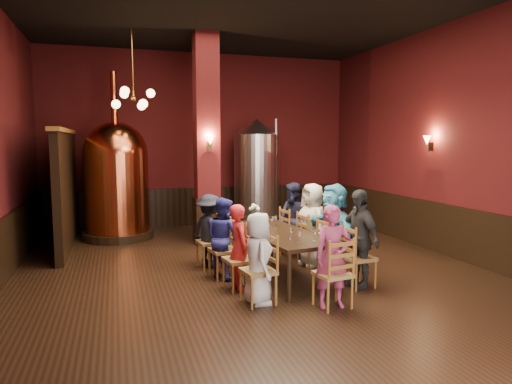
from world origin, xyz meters
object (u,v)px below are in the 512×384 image
object	(u,v)px
copper_kettle	(117,179)
rose_vase	(255,210)
dining_table	(279,235)
person_2	(223,238)
person_0	(258,258)
steel_vessel	(257,174)
person_1	(239,247)

from	to	relation	value
copper_kettle	rose_vase	bearing A→B (deg)	-50.10
dining_table	rose_vase	bearing A→B (deg)	88.29
person_2	copper_kettle	world-z (taller)	copper_kettle
dining_table	rose_vase	distance (m)	1.04
copper_kettle	person_2	bearing A→B (deg)	-66.01
dining_table	copper_kettle	xyz separation A→B (m)	(-2.52, 3.88, 0.69)
copper_kettle	rose_vase	distance (m)	3.78
person_0	person_2	distance (m)	1.33
copper_kettle	steel_vessel	xyz separation A→B (m)	(3.42, 0.27, 0.02)
dining_table	person_1	xyz separation A→B (m)	(-0.80, -0.44, -0.04)
steel_vessel	rose_vase	bearing A→B (deg)	-107.76
person_1	rose_vase	world-z (taller)	person_1
copper_kettle	steel_vessel	bearing A→B (deg)	4.47
person_2	steel_vessel	world-z (taller)	steel_vessel
person_2	dining_table	bearing A→B (deg)	-128.77
copper_kettle	steel_vessel	size ratio (longest dim) A/B	1.35
dining_table	copper_kettle	world-z (taller)	copper_kettle
person_2	rose_vase	size ratio (longest dim) A/B	3.92
copper_kettle	steel_vessel	distance (m)	3.43
person_0	copper_kettle	distance (m)	5.36
person_2	copper_kettle	size ratio (longest dim) A/B	0.35
person_0	rose_vase	bearing A→B (deg)	-11.76
dining_table	person_2	world-z (taller)	person_2
person_0	person_2	bearing A→B (deg)	11.98
person_0	rose_vase	distance (m)	2.21
steel_vessel	dining_table	bearing A→B (deg)	-102.29
person_2	steel_vessel	xyz separation A→B (m)	(1.79, 3.94, 0.73)
person_1	copper_kettle	world-z (taller)	copper_kettle
dining_table	steel_vessel	distance (m)	4.30
person_0	person_1	xyz separation A→B (m)	(-0.09, 0.66, 0.01)
copper_kettle	person_1	bearing A→B (deg)	-68.27
person_0	copper_kettle	xyz separation A→B (m)	(-1.81, 4.99, 0.74)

